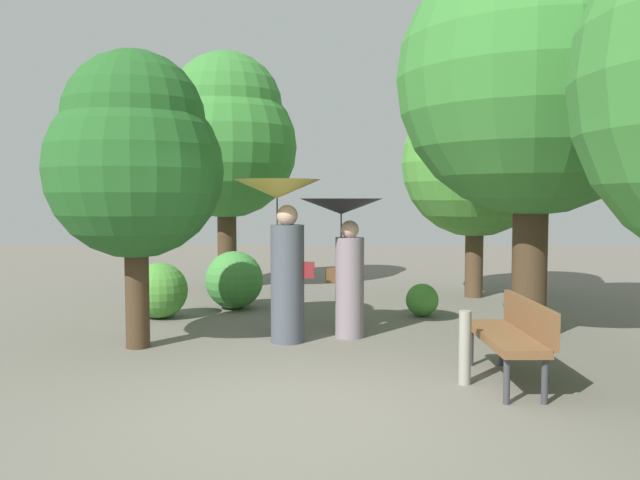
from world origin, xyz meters
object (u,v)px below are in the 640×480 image
person_right (345,241)px  path_marker_post (465,348)px  park_bench (513,332)px  person_left (282,235)px  tree_mid_right (476,152)px  tree_mid_left (226,135)px  tree_near_left (135,155)px  tree_far_back (534,57)px

person_right → path_marker_post: size_ratio=2.50×
park_bench → path_marker_post: park_bench is taller
park_bench → path_marker_post: bearing=-84.8°
person_left → tree_mid_right: (3.20, 3.89, 1.32)m
tree_mid_left → tree_near_left: bearing=-92.0°
person_left → path_marker_post: bearing=-129.4°
tree_mid_left → tree_far_back: bearing=-43.4°
tree_far_back → tree_near_left: bearing=-172.1°
person_left → path_marker_post: (1.97, -1.84, -1.00)m
person_left → tree_near_left: tree_near_left is taller
tree_near_left → tree_far_back: size_ratio=0.64×
park_bench → path_marker_post: 0.51m
park_bench → person_right: bearing=-143.8°
park_bench → tree_mid_left: size_ratio=0.32×
person_left → park_bench: bearing=-122.3°
park_bench → tree_mid_right: (0.75, 5.66, 2.18)m
park_bench → tree_mid_right: 6.12m
tree_far_back → person_left: bearing=-174.5°
person_right → tree_far_back: tree_far_back is taller
tree_mid_right → tree_far_back: tree_far_back is taller
park_bench → tree_mid_left: 8.16m
person_left → path_marker_post: person_left is taller
person_left → tree_near_left: 2.05m
person_right → tree_mid_left: 5.42m
person_right → park_bench: person_right is taller
tree_mid_left → tree_far_back: 6.60m
park_bench → tree_near_left: 4.81m
tree_mid_right → path_marker_post: (-1.23, -5.73, -2.33)m
tree_near_left → person_left: bearing=12.2°
tree_near_left → tree_mid_right: bearing=40.7°
tree_near_left → tree_mid_left: 5.26m
tree_mid_left → person_left: bearing=-71.9°
tree_near_left → tree_mid_right: (4.96, 4.27, 0.33)m
tree_far_back → path_marker_post: size_ratio=7.71×
path_marker_post → tree_mid_left: bearing=118.0°
person_left → person_right: bearing=-65.0°
person_left → park_bench: person_left is taller
path_marker_post → person_right: bearing=118.7°
tree_mid_right → tree_mid_left: bearing=168.9°
path_marker_post → park_bench: bearing=7.6°
person_left → tree_mid_left: 5.37m
tree_far_back → park_bench: bearing=-109.7°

